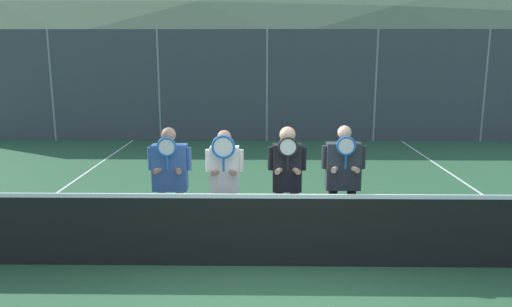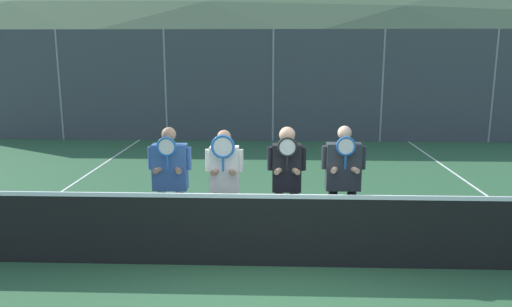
# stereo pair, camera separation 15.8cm
# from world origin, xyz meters

# --- Properties ---
(ground_plane) EXTENTS (120.00, 120.00, 0.00)m
(ground_plane) POSITION_xyz_m (0.00, 0.00, 0.00)
(ground_plane) COLOR #2D5B38
(hill_distant) EXTENTS (131.01, 72.78, 25.47)m
(hill_distant) POSITION_xyz_m (0.00, 51.90, 0.00)
(hill_distant) COLOR #5B7551
(hill_distant) RESTS_ON ground_plane
(clubhouse_building) EXTENTS (21.43, 5.50, 3.37)m
(clubhouse_building) POSITION_xyz_m (0.58, 17.10, 1.70)
(clubhouse_building) COLOR #9EA3A8
(clubhouse_building) RESTS_ON ground_plane
(fence_back) EXTENTS (20.06, 0.06, 3.42)m
(fence_back) POSITION_xyz_m (0.00, 9.27, 1.71)
(fence_back) COLOR gray
(fence_back) RESTS_ON ground_plane
(tennis_net) EXTENTS (11.36, 0.09, 1.09)m
(tennis_net) POSITION_xyz_m (0.00, 0.00, 0.51)
(tennis_net) COLOR gray
(tennis_net) RESTS_ON ground_plane
(court_line_left_sideline) EXTENTS (0.05, 16.00, 0.01)m
(court_line_left_sideline) POSITION_xyz_m (-4.23, 3.00, 0.00)
(court_line_left_sideline) COLOR white
(court_line_left_sideline) RESTS_ON ground_plane
(court_line_right_sideline) EXTENTS (0.05, 16.00, 0.01)m
(court_line_right_sideline) POSITION_xyz_m (4.23, 3.00, 0.00)
(court_line_right_sideline) COLOR white
(court_line_right_sideline) RESTS_ON ground_plane
(player_leftmost) EXTENTS (0.62, 0.34, 1.74)m
(player_leftmost) POSITION_xyz_m (-1.43, 0.70, 1.03)
(player_leftmost) COLOR white
(player_leftmost) RESTS_ON ground_plane
(player_center_left) EXTENTS (0.54, 0.34, 1.70)m
(player_center_left) POSITION_xyz_m (-0.65, 0.72, 1.00)
(player_center_left) COLOR white
(player_center_left) RESTS_ON ground_plane
(player_center_right) EXTENTS (0.54, 0.34, 1.76)m
(player_center_right) POSITION_xyz_m (0.23, 0.66, 1.04)
(player_center_right) COLOR #56565B
(player_center_right) RESTS_ON ground_plane
(player_rightmost) EXTENTS (0.62, 0.34, 1.77)m
(player_rightmost) POSITION_xyz_m (1.03, 0.74, 1.04)
(player_rightmost) COLOR black
(player_rightmost) RESTS_ON ground_plane
(car_far_left) EXTENTS (4.26, 2.04, 1.77)m
(car_far_left) POSITION_xyz_m (-5.38, 11.88, 0.90)
(car_far_left) COLOR slate
(car_far_left) RESTS_ON ground_plane
(car_left_of_center) EXTENTS (4.01, 1.94, 1.76)m
(car_left_of_center) POSITION_xyz_m (-0.54, 11.94, 0.90)
(car_left_of_center) COLOR slate
(car_left_of_center) RESTS_ON ground_plane
(car_center) EXTENTS (4.44, 1.92, 1.86)m
(car_center) POSITION_xyz_m (4.40, 12.10, 0.94)
(car_center) COLOR #B2B7BC
(car_center) RESTS_ON ground_plane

